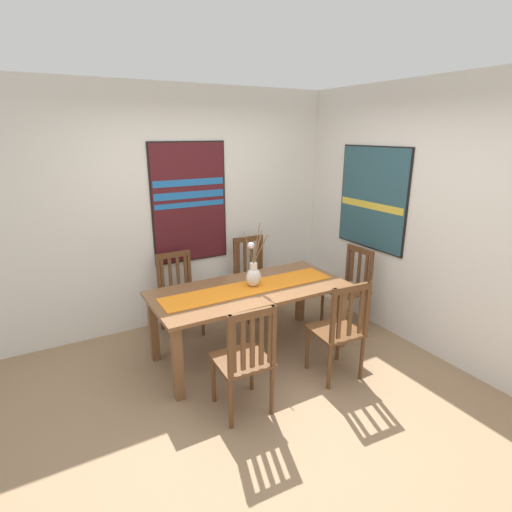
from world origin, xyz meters
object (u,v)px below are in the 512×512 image
Objects in this scene: chair_1 at (179,292)px; painting_on_side_wall at (373,198)px; chair_0 at (253,276)px; chair_3 at (245,358)px; chair_4 at (340,329)px; centerpiece_vase at (253,273)px; painting_on_back_wall at (189,203)px; dining_table at (250,297)px; chair_2 at (349,287)px.

painting_on_side_wall reaches higher than chair_1.
chair_0 is 1.87m from chair_3.
chair_4 reaches higher than chair_3.
chair_4 is at bearing -60.86° from centerpiece_vase.
chair_1 is at bearing -134.13° from painting_on_back_wall.
chair_0 is at bearing 61.17° from centerpiece_vase.
painting_on_side_wall is at bearing 36.32° from chair_4.
painting_on_back_wall is (0.28, 0.29, 0.94)m from chair_1.
chair_4 reaches higher than chair_1.
chair_3 is 0.98m from chair_4.
centerpiece_vase is 0.66× the size of chair_3.
chair_1 is (-0.46, 0.82, -0.14)m from dining_table.
painting_on_side_wall is (1.62, 0.04, 0.85)m from dining_table.
centerpiece_vase is 0.71× the size of chair_1.
dining_table is 1.83m from painting_on_side_wall.
centerpiece_vase is at bearing 56.89° from chair_3.
dining_table is at bearing -60.85° from chair_1.
chair_2 is at bearing -0.80° from dining_table.
chair_0 is 1.07× the size of chair_1.
painting_on_back_wall is (-1.48, 1.13, 0.94)m from chair_2.
centerpiece_vase is 0.99m from chair_4.
centerpiece_vase is 1.03m from chair_1.
chair_0 is at bearing 90.55° from chair_4.
chair_4 is at bearing 1.12° from chair_3.
centerpiece_vase is at bearing 178.16° from chair_2.
chair_4 reaches higher than dining_table.
chair_2 is 1.04m from painting_on_side_wall.
dining_table is 0.24m from centerpiece_vase.
chair_1 is 2.43m from painting_on_side_wall.
chair_2 is at bearing -45.13° from chair_0.
centerpiece_vase is at bearing 119.14° from chair_4.
chair_0 reaches higher than chair_1.
chair_4 is (0.96, -1.60, 0.01)m from chair_1.
dining_table is 1.41× the size of painting_on_back_wall.
dining_table is 2.01× the size of chair_3.
centerpiece_vase reaches higher than chair_4.
chair_4 is (-0.80, -0.76, 0.01)m from chair_2.
chair_4 is at bearing -57.15° from dining_table.
centerpiece_vase is at bearing -57.25° from chair_1.
painting_on_side_wall reaches higher than chair_4.
chair_3 reaches higher than dining_table.
chair_1 is 1.87m from chair_4.
chair_2 is at bearing -25.51° from chair_1.
painting_on_side_wall is at bearing -30.71° from painting_on_back_wall.
painting_on_back_wall reaches higher than painting_on_side_wall.
chair_1 is at bearing 178.80° from chair_0.
chair_3 is (-0.53, -0.82, -0.36)m from centerpiece_vase.
dining_table is at bearing -178.47° from painting_on_side_wall.
dining_table is 2.08× the size of chair_2.
chair_0 reaches higher than chair_3.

